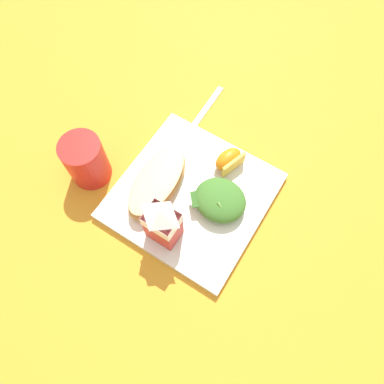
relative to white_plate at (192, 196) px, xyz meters
name	(u,v)px	position (x,y,z in m)	size (l,w,h in m)	color
ground	(192,197)	(0.00, 0.00, -0.01)	(3.00, 3.00, 0.00)	orange
white_plate	(192,196)	(0.00, 0.00, 0.00)	(0.28, 0.28, 0.02)	white
cheesy_pizza_bread	(157,182)	(0.07, 0.02, 0.03)	(0.09, 0.17, 0.04)	tan
green_salad_pile	(220,200)	(-0.06, -0.01, 0.03)	(0.11, 0.09, 0.04)	#3D7028
milk_carton	(161,222)	(0.00, 0.10, 0.07)	(0.06, 0.05, 0.11)	#B7332D
orange_wedge_front	(229,160)	(-0.03, -0.09, 0.03)	(0.05, 0.07, 0.04)	orange
metal_fork	(197,121)	(0.09, -0.16, -0.01)	(0.02, 0.19, 0.01)	silver
drinking_red_cup	(86,161)	(0.20, 0.06, 0.04)	(0.08, 0.08, 0.10)	red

